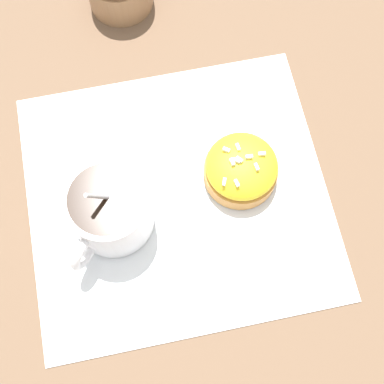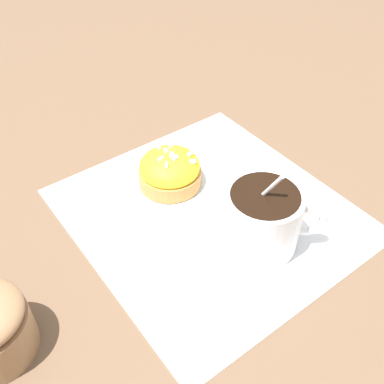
% 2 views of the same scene
% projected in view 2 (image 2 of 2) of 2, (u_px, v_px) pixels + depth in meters
% --- Properties ---
extents(ground_plane, '(3.00, 3.00, 0.00)m').
position_uv_depth(ground_plane, '(209.00, 213.00, 0.52)').
color(ground_plane, brown).
extents(paper_napkin, '(0.34, 0.32, 0.00)m').
position_uv_depth(paper_napkin, '(209.00, 212.00, 0.52)').
color(paper_napkin, white).
rests_on(paper_napkin, ground_plane).
extents(coffee_cup, '(0.09, 0.09, 0.10)m').
position_uv_depth(coffee_cup, '(264.00, 217.00, 0.46)').
color(coffee_cup, white).
rests_on(coffee_cup, paper_napkin).
extents(frosted_pastry, '(0.08, 0.08, 0.05)m').
position_uv_depth(frosted_pastry, '(170.00, 170.00, 0.54)').
color(frosted_pastry, '#C18442').
rests_on(frosted_pastry, paper_napkin).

